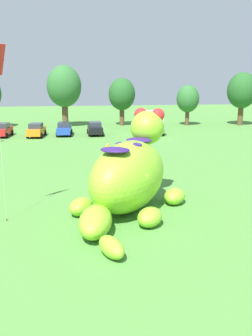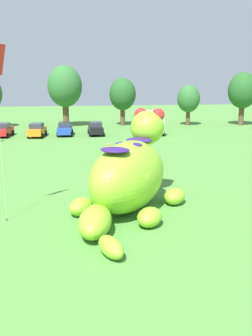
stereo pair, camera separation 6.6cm
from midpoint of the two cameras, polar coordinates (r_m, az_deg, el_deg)
The scene contains 13 objects.
ground_plane at distance 20.85m, azimuth -0.59°, elevation -6.96°, with size 160.00×160.00×0.00m, color #4C8438.
giant_inflatable_creature at distance 20.98m, azimuth 0.31°, elevation -1.07°, with size 7.42×10.68×5.49m.
car_red at distance 49.91m, azimuth -18.33°, elevation 5.53°, with size 2.23×4.24×1.72m.
car_orange at distance 48.59m, azimuth -13.53°, elevation 5.64°, with size 2.28×4.26×1.72m.
car_blue at distance 49.10m, azimuth -9.42°, elevation 5.91°, with size 2.08×4.17×1.72m.
car_black at distance 48.93m, azimuth -4.77°, elevation 6.02°, with size 2.02×4.14×1.72m.
box_truck at distance 50.02m, azimuth 3.58°, elevation 7.07°, with size 2.66×6.51×2.95m.
tree_mid_left at distance 57.73m, azimuth -9.43°, elevation 12.10°, with size 5.11×5.11×9.06m.
tree_centre_left at distance 58.42m, azimuth -0.66°, elevation 11.12°, with size 4.07×4.07×7.22m.
tree_centre at distance 59.37m, azimuth 9.35°, elevation 10.31°, with size 3.47×3.47×6.16m.
tree_centre_right at distance 61.31m, azimuth 17.21°, elevation 11.15°, with size 4.54×4.54×8.06m.
spectator_near_inflatable at distance 28.45m, azimuth -1.26°, elevation 0.48°, with size 0.38×0.26×1.71m.
spectator_wandering at distance 33.07m, azimuth -2.82°, elevation 2.34°, with size 0.38×0.26×1.71m.
Camera 1 is at (-2.52, -19.35, 7.36)m, focal length 40.07 mm.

